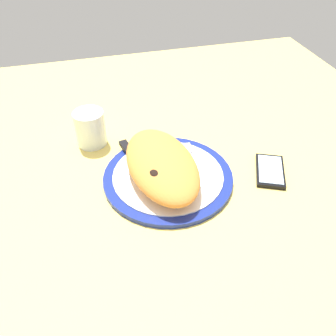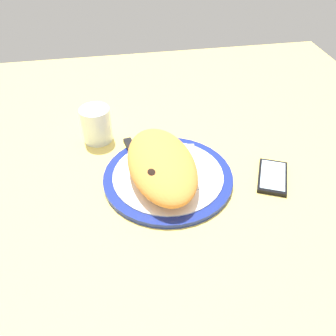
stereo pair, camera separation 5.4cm
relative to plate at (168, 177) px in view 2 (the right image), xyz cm
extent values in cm
cube|color=#EACC60|center=(0.00, 0.00, -2.23)|extent=(150.00, 150.00, 3.00)
cylinder|color=navy|center=(0.00, 0.00, -0.11)|extent=(30.90, 30.90, 1.23)
cylinder|color=white|center=(0.00, 0.00, 0.65)|extent=(26.29, 26.29, 0.30)
ellipsoid|color=orange|center=(-0.18, 1.52, 4.19)|extent=(28.93, 17.43, 6.79)
ellipsoid|color=black|center=(4.21, 4.21, 6.77)|extent=(2.39, 2.09, 0.78)
ellipsoid|color=black|center=(-5.16, 4.19, 6.65)|extent=(3.21, 2.84, 1.00)
ellipsoid|color=black|center=(-5.63, 3.37, 6.72)|extent=(1.82, 1.37, 0.61)
cube|color=silver|center=(0.02, -6.39, 1.00)|extent=(12.84, 2.34, 0.40)
cube|color=silver|center=(8.38, -7.34, 1.00)|extent=(4.22, 2.64, 0.40)
cube|color=silver|center=(-1.25, 4.85, 1.00)|extent=(14.01, 4.62, 0.40)
cube|color=black|center=(10.17, 7.41, 1.40)|extent=(9.63, 4.01, 1.20)
cube|color=black|center=(-4.09, -24.75, -0.23)|extent=(13.45, 10.90, 1.00)
cube|color=silver|center=(-4.09, -24.75, 0.35)|extent=(11.75, 9.41, 0.16)
cylinder|color=silver|center=(19.40, 15.98, 4.02)|extent=(7.86, 7.86, 9.50)
cylinder|color=silver|center=(19.40, 15.98, 2.25)|extent=(7.23, 7.23, 5.56)
camera|label=1|loc=(-60.74, 16.18, 56.92)|focal=37.98mm
camera|label=2|loc=(-61.91, 10.88, 56.92)|focal=37.98mm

